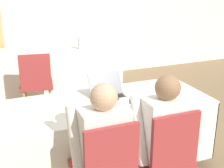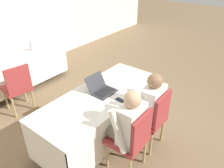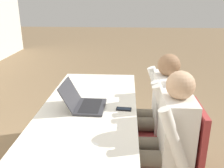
# 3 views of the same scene
# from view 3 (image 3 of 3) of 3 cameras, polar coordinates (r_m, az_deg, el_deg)

# --- Properties ---
(conference_table_near) EXTENTS (2.08, 0.83, 0.74)m
(conference_table_near) POSITION_cam_3_polar(r_m,az_deg,el_deg) (2.21, -5.49, -10.25)
(conference_table_near) COLOR white
(conference_table_near) RESTS_ON ground_plane
(laptop) EXTENTS (0.35, 0.37, 0.23)m
(laptop) POSITION_cam_3_polar(r_m,az_deg,el_deg) (2.18, -6.31, -4.33)
(laptop) COLOR #333338
(laptop) RESTS_ON conference_table_near
(cell_phone) EXTENTS (0.08, 0.14, 0.01)m
(cell_phone) POSITION_cam_3_polar(r_m,az_deg,el_deg) (2.15, 2.71, -5.73)
(cell_phone) COLOR black
(cell_phone) RESTS_ON conference_table_near
(paper_centre_table) EXTENTS (0.31, 0.35, 0.00)m
(paper_centre_table) POSITION_cam_3_polar(r_m,az_deg,el_deg) (2.83, -1.19, 0.55)
(paper_centre_table) COLOR white
(paper_centre_table) RESTS_ON conference_table_near
(paper_left_edge) EXTENTS (0.32, 0.36, 0.00)m
(paper_left_edge) POSITION_cam_3_polar(r_m,az_deg,el_deg) (1.70, -9.22, -13.70)
(paper_left_edge) COLOR white
(paper_left_edge) RESTS_ON conference_table_near
(chair_near_left) EXTENTS (0.44, 0.44, 0.93)m
(chair_near_left) POSITION_cam_3_polar(r_m,az_deg,el_deg) (2.03, 14.65, -15.51)
(chair_near_left) COLOR tan
(chair_near_left) RESTS_ON ground_plane
(chair_near_right) EXTENTS (0.44, 0.44, 0.93)m
(chair_near_right) POSITION_cam_3_polar(r_m,az_deg,el_deg) (2.47, 12.48, -8.58)
(chair_near_right) COLOR tan
(chair_near_right) RESTS_ON ground_plane
(person_checkered_shirt) EXTENTS (0.50, 0.52, 1.19)m
(person_checkered_shirt) POSITION_cam_3_polar(r_m,az_deg,el_deg) (1.93, 11.96, -11.71)
(person_checkered_shirt) COLOR #665B4C
(person_checkered_shirt) RESTS_ON ground_plane
(person_white_shirt) EXTENTS (0.50, 0.52, 1.19)m
(person_white_shirt) POSITION_cam_3_polar(r_m,az_deg,el_deg) (2.38, 10.27, -5.21)
(person_white_shirt) COLOR #665B4C
(person_white_shirt) RESTS_ON ground_plane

